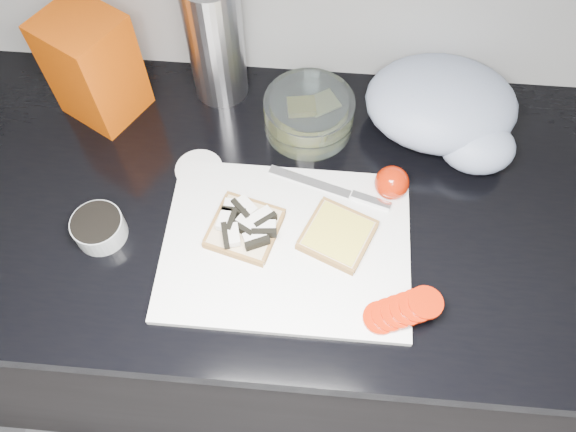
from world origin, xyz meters
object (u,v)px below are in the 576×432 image
Objects in this scene: cutting_board at (286,245)px; glass_bowl at (309,114)px; steel_canister at (215,41)px; bread_bag at (93,67)px.

cutting_board is 0.26m from glass_bowl.
cutting_board is 1.65× the size of steel_canister.
cutting_board is 1.98× the size of bread_bag.
bread_bag is (-0.36, 0.27, 0.10)m from cutting_board.
bread_bag reaches higher than cutting_board.
bread_bag reaches higher than glass_bowl.
bread_bag is 0.22m from steel_canister.
cutting_board is 0.47m from bread_bag.
cutting_board is 0.39m from steel_canister.
glass_bowl is 0.21m from steel_canister.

